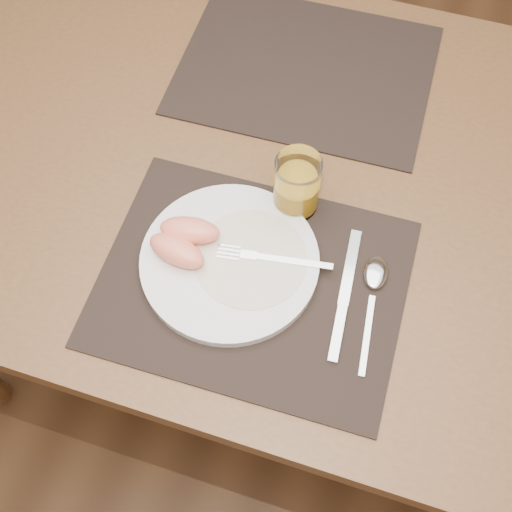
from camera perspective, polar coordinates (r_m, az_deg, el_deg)
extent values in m
plane|color=#55351D|center=(1.74, 1.52, -6.94)|extent=(5.00, 5.00, 0.00)
cube|color=brown|center=(1.09, 2.42, 7.29)|extent=(1.40, 0.90, 0.04)
cylinder|color=brown|center=(1.78, -14.54, 14.16)|extent=(0.06, 0.06, 0.71)
cube|color=black|center=(0.96, -0.33, -2.38)|extent=(0.46, 0.36, 0.00)
cube|color=black|center=(1.22, 4.42, 16.20)|extent=(0.46, 0.36, 0.00)
cylinder|color=white|center=(0.97, -2.35, -0.45)|extent=(0.27, 0.27, 0.02)
cylinder|color=white|center=(0.96, -0.48, -0.19)|extent=(0.17, 0.17, 0.00)
cube|color=silver|center=(0.95, 3.44, -0.51)|extent=(0.12, 0.03, 0.00)
cube|color=silver|center=(0.96, -0.70, 0.08)|extent=(0.03, 0.02, 0.00)
cube|color=silver|center=(0.96, -2.47, 0.33)|extent=(0.04, 0.03, 0.00)
cube|color=silver|center=(0.98, 8.34, -0.97)|extent=(0.03, 0.13, 0.00)
cube|color=silver|center=(0.93, 7.26, -6.78)|extent=(0.02, 0.09, 0.01)
cube|color=silver|center=(0.94, 9.83, -6.93)|extent=(0.02, 0.13, 0.00)
ellipsoid|color=silver|center=(0.97, 10.60, -1.46)|extent=(0.04, 0.06, 0.01)
cylinder|color=white|center=(0.98, 3.65, 6.36)|extent=(0.07, 0.07, 0.11)
cylinder|color=#F3A214|center=(1.00, 3.58, 5.60)|extent=(0.06, 0.06, 0.05)
ellipsoid|color=#FF8968|center=(0.95, -7.04, 0.46)|extent=(0.10, 0.06, 0.04)
ellipsoid|color=#FF8968|center=(0.97, -5.91, 2.29)|extent=(0.10, 0.06, 0.04)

